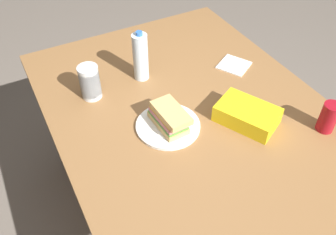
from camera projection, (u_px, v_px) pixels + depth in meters
name	position (u px, v px, depth m)	size (l,w,h in m)	color
ground_plane	(186.00, 214.00, 1.99)	(8.00, 8.00, 0.00)	#70665B
dining_table	(192.00, 128.00, 1.52)	(1.48, 1.08, 0.77)	olive
paper_plate	(168.00, 126.00, 1.39)	(0.25, 0.25, 0.01)	white
sandwich	(169.00, 117.00, 1.36)	(0.19, 0.11, 0.08)	#DBB26B
soda_can_red	(329.00, 117.00, 1.35)	(0.07, 0.07, 0.12)	maroon
chip_bag	(247.00, 115.00, 1.39)	(0.23, 0.15, 0.07)	yellow
water_bottle_tall	(141.00, 57.00, 1.55)	(0.07, 0.07, 0.23)	silver
plastic_cup_stack	(90.00, 82.00, 1.48)	(0.08, 0.08, 0.15)	silver
paper_napkin	(234.00, 65.00, 1.68)	(0.13, 0.13, 0.01)	white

